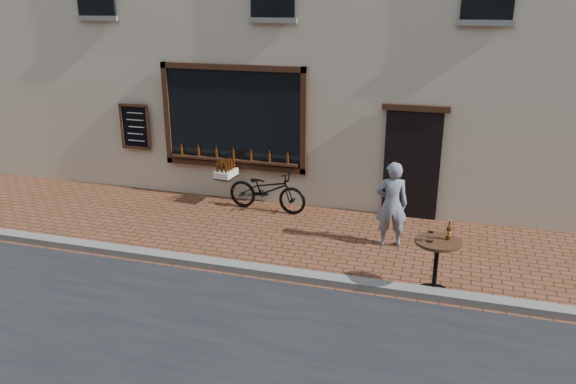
# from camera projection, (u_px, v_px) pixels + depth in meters

# --- Properties ---
(ground) EXTENTS (90.00, 90.00, 0.00)m
(ground) POSITION_uv_depth(u_px,v_px,m) (267.00, 281.00, 8.96)
(ground) COLOR brown
(ground) RESTS_ON ground
(kerb) EXTENTS (90.00, 0.25, 0.12)m
(kerb) POSITION_uv_depth(u_px,v_px,m) (271.00, 272.00, 9.12)
(kerb) COLOR slate
(kerb) RESTS_ON ground
(cargo_bicycle) EXTENTS (2.04, 0.76, 0.97)m
(cargo_bicycle) POSITION_uv_depth(u_px,v_px,m) (266.00, 189.00, 11.79)
(cargo_bicycle) COLOR black
(cargo_bicycle) RESTS_ON ground
(bistro_table) EXTENTS (0.69, 0.69, 1.18)m
(bistro_table) POSITION_uv_depth(u_px,v_px,m) (437.00, 256.00, 8.38)
(bistro_table) COLOR black
(bistro_table) RESTS_ON ground
(pedestrian) EXTENTS (0.64, 0.49, 1.57)m
(pedestrian) POSITION_uv_depth(u_px,v_px,m) (392.00, 204.00, 10.01)
(pedestrian) COLOR slate
(pedestrian) RESTS_ON ground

